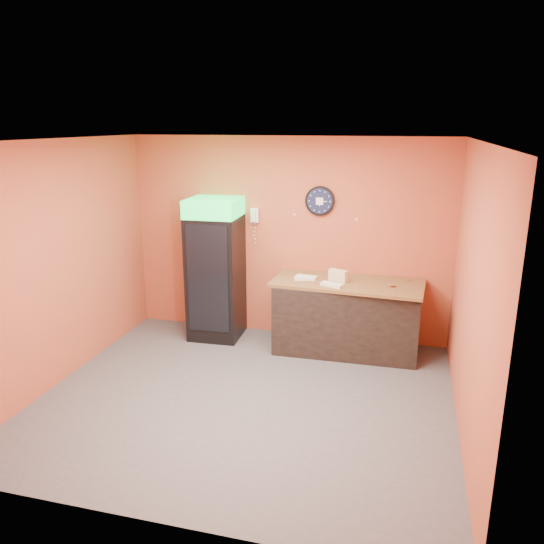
% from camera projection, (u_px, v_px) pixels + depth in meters
% --- Properties ---
extents(floor, '(4.50, 4.50, 0.00)m').
position_uv_depth(floor, '(246.00, 398.00, 5.92)').
color(floor, '#47474C').
rests_on(floor, ground).
extents(back_wall, '(4.50, 0.02, 2.80)m').
position_uv_depth(back_wall, '(287.00, 239.00, 7.40)').
color(back_wall, '#B64A33').
rests_on(back_wall, floor).
extents(left_wall, '(0.02, 4.00, 2.80)m').
position_uv_depth(left_wall, '(57.00, 264.00, 6.08)').
color(left_wall, '#B64A33').
rests_on(left_wall, floor).
extents(right_wall, '(0.02, 4.00, 2.80)m').
position_uv_depth(right_wall, '(472.00, 295.00, 4.99)').
color(right_wall, '#B64A33').
rests_on(right_wall, floor).
extents(ceiling, '(4.50, 4.00, 0.02)m').
position_uv_depth(ceiling, '(242.00, 141.00, 5.15)').
color(ceiling, white).
rests_on(ceiling, back_wall).
extents(beverage_cooler, '(0.72, 0.73, 1.98)m').
position_uv_depth(beverage_cooler, '(215.00, 271.00, 7.38)').
color(beverage_cooler, black).
rests_on(beverage_cooler, floor).
extents(prep_counter, '(1.87, 0.85, 0.93)m').
position_uv_depth(prep_counter, '(346.00, 318.00, 7.05)').
color(prep_counter, black).
rests_on(prep_counter, floor).
extents(wall_clock, '(0.40, 0.06, 0.40)m').
position_uv_depth(wall_clock, '(320.00, 201.00, 7.11)').
color(wall_clock, black).
rests_on(wall_clock, back_wall).
extents(wall_phone, '(0.11, 0.10, 0.20)m').
position_uv_depth(wall_phone, '(255.00, 215.00, 7.37)').
color(wall_phone, white).
rests_on(wall_phone, back_wall).
extents(butcher_paper, '(1.99, 1.00, 0.04)m').
position_uv_depth(butcher_paper, '(348.00, 283.00, 6.92)').
color(butcher_paper, brown).
rests_on(butcher_paper, prep_counter).
extents(sub_roll_stack, '(0.26, 0.17, 0.16)m').
position_uv_depth(sub_roll_stack, '(338.00, 276.00, 6.89)').
color(sub_roll_stack, beige).
rests_on(sub_roll_stack, butcher_paper).
extents(wrapped_sandwich_left, '(0.27, 0.17, 0.04)m').
position_uv_depth(wrapped_sandwich_left, '(304.00, 278.00, 6.99)').
color(wrapped_sandwich_left, white).
rests_on(wrapped_sandwich_left, butcher_paper).
extents(wrapped_sandwich_mid, '(0.31, 0.21, 0.04)m').
position_uv_depth(wrapped_sandwich_mid, '(332.00, 285.00, 6.71)').
color(wrapped_sandwich_mid, white).
rests_on(wrapped_sandwich_mid, butcher_paper).
extents(wrapped_sandwich_right, '(0.29, 0.15, 0.04)m').
position_uv_depth(wrapped_sandwich_right, '(306.00, 277.00, 7.04)').
color(wrapped_sandwich_right, white).
rests_on(wrapped_sandwich_right, butcher_paper).
extents(kitchen_tool, '(0.06, 0.06, 0.06)m').
position_uv_depth(kitchen_tool, '(343.00, 280.00, 6.89)').
color(kitchen_tool, silver).
rests_on(kitchen_tool, butcher_paper).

